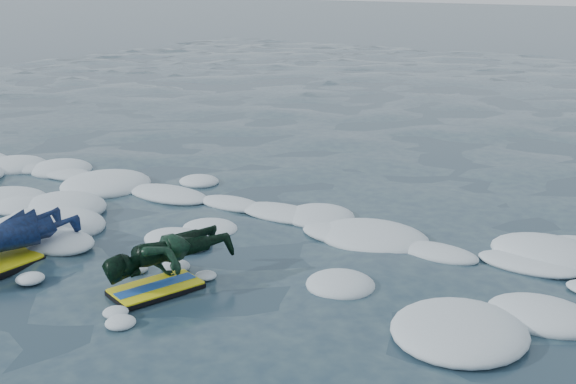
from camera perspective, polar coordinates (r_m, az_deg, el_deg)
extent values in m
plane|color=#1A3540|center=(7.77, -9.20, -4.89)|extent=(120.00, 120.00, 0.00)
cube|color=black|center=(6.91, -10.39, -7.56)|extent=(0.71, 0.94, 0.04)
cube|color=#FEF315|center=(6.90, -10.41, -7.34)|extent=(0.69, 0.92, 0.02)
cube|color=blue|center=(6.90, -10.41, -7.27)|extent=(0.41, 0.80, 0.01)
imported|color=#0D301C|center=(6.96, -9.39, -5.25)|extent=(1.06, 1.39, 0.47)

